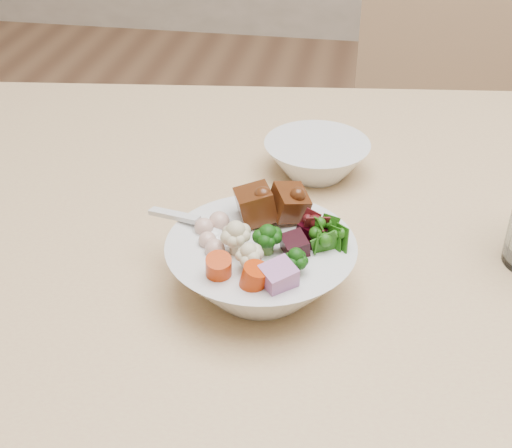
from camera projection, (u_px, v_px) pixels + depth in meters
name	position (u px, v px, depth m)	size (l,w,h in m)	color
chair_far	(449.00, 174.00, 1.51)	(0.43, 0.43, 0.93)	tan
food_bowl	(263.00, 263.00, 0.71)	(0.19, 0.19, 0.10)	silver
soup_spoon	(199.00, 227.00, 0.72)	(0.09, 0.05, 0.02)	silver
side_bowl	(316.00, 159.00, 0.91)	(0.13, 0.13, 0.04)	silver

